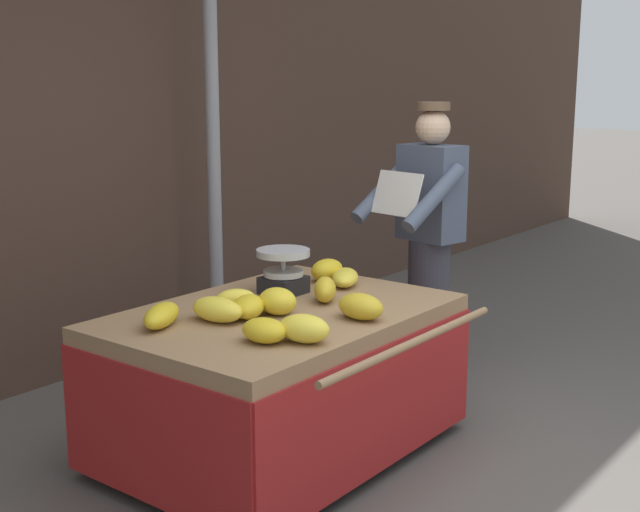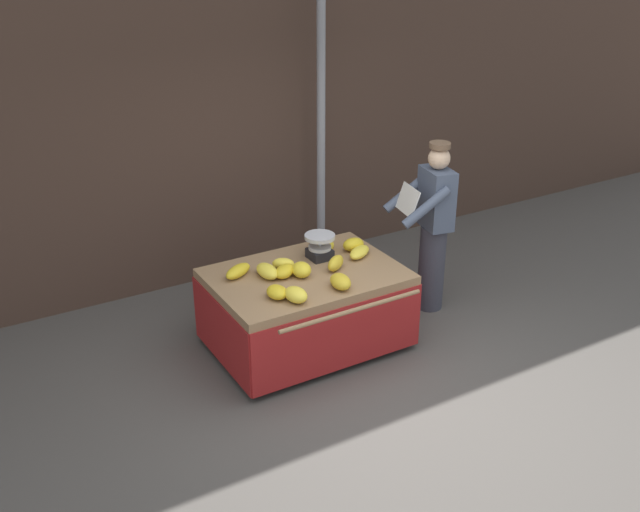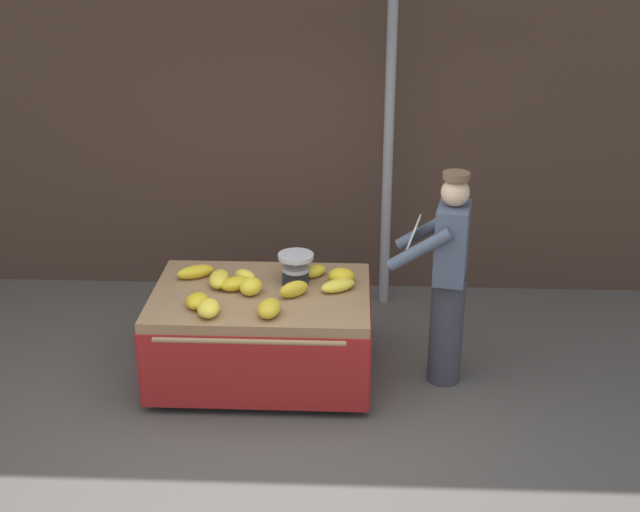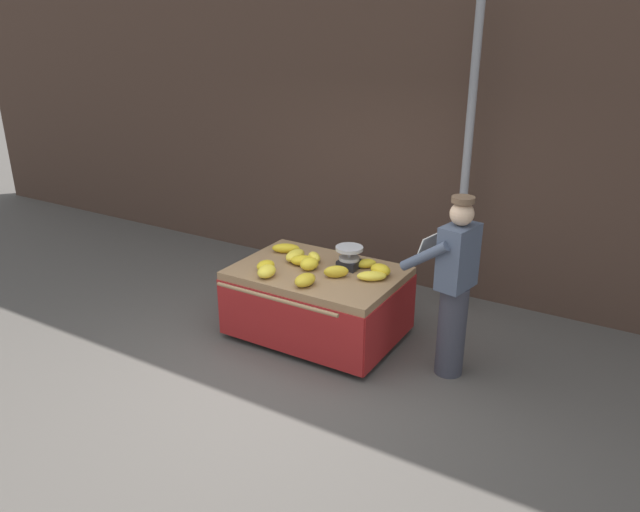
% 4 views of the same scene
% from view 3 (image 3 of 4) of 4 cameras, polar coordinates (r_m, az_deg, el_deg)
% --- Properties ---
extents(ground_plane, '(60.00, 60.00, 0.00)m').
position_cam_3_polar(ground_plane, '(5.87, -3.48, -13.38)').
color(ground_plane, '#514C47').
extents(back_wall, '(16.00, 0.24, 4.29)m').
position_cam_3_polar(back_wall, '(7.73, -1.68, 13.02)').
color(back_wall, '#473328').
rests_on(back_wall, ground).
extents(street_pole, '(0.09, 0.09, 3.37)m').
position_cam_3_polar(street_pole, '(7.37, 4.77, 8.79)').
color(street_pole, gray).
rests_on(street_pole, ground).
extents(banana_cart, '(1.69, 1.37, 0.75)m').
position_cam_3_polar(banana_cart, '(6.46, -4.05, -4.06)').
color(banana_cart, '#93704C').
rests_on(banana_cart, ground).
extents(weighing_scale, '(0.28, 0.28, 0.23)m').
position_cam_3_polar(weighing_scale, '(6.47, -1.67, -0.83)').
color(weighing_scale, black).
rests_on(weighing_scale, banana_cart).
extents(banana_bunch_0, '(0.26, 0.24, 0.12)m').
position_cam_3_polar(banana_bunch_0, '(6.25, -1.81, -2.30)').
color(banana_bunch_0, gold).
rests_on(banana_bunch_0, banana_cart).
extents(banana_bunch_1, '(0.23, 0.21, 0.11)m').
position_cam_3_polar(banana_bunch_1, '(6.51, -5.17, -1.41)').
color(banana_bunch_1, yellow).
rests_on(banana_bunch_1, banana_cart).
extents(banana_bunch_2, '(0.32, 0.25, 0.10)m').
position_cam_3_polar(banana_bunch_2, '(6.64, -8.58, -1.08)').
color(banana_bunch_2, gold).
rests_on(banana_bunch_2, banana_cart).
extents(banana_bunch_3, '(0.19, 0.25, 0.12)m').
position_cam_3_polar(banana_bunch_3, '(6.02, -7.69, -3.58)').
color(banana_bunch_3, yellow).
rests_on(banana_bunch_3, banana_cart).
extents(banana_bunch_4, '(0.16, 0.28, 0.11)m').
position_cam_3_polar(banana_bunch_4, '(6.48, -6.95, -1.58)').
color(banana_bunch_4, yellow).
rests_on(banana_bunch_4, banana_cart).
extents(banana_bunch_5, '(0.24, 0.23, 0.09)m').
position_cam_3_polar(banana_bunch_5, '(6.59, -0.40, -1.06)').
color(banana_bunch_5, yellow).
rests_on(banana_bunch_5, banana_cart).
extents(banana_bunch_6, '(0.32, 0.27, 0.09)m').
position_cam_3_polar(banana_bunch_6, '(6.35, 1.24, -2.04)').
color(banana_bunch_6, yellow).
rests_on(banana_bunch_6, banana_cart).
extents(banana_bunch_7, '(0.21, 0.24, 0.13)m').
position_cam_3_polar(banana_bunch_7, '(6.31, -4.78, -2.10)').
color(banana_bunch_7, yellow).
rests_on(banana_bunch_7, banana_cart).
extents(banana_bunch_8, '(0.28, 0.25, 0.11)m').
position_cam_3_polar(banana_bunch_8, '(6.39, -5.85, -1.91)').
color(banana_bunch_8, gold).
rests_on(banana_bunch_8, banana_cart).
extents(banana_bunch_9, '(0.17, 0.21, 0.10)m').
position_cam_3_polar(banana_bunch_9, '(6.15, -8.46, -3.08)').
color(banana_bunch_9, gold).
rests_on(banana_bunch_9, banana_cart).
extents(banana_bunch_10, '(0.19, 0.26, 0.12)m').
position_cam_3_polar(banana_bunch_10, '(5.97, -3.52, -3.62)').
color(banana_bunch_10, gold).
rests_on(banana_bunch_10, banana_cart).
extents(banana_bunch_11, '(0.22, 0.16, 0.13)m').
position_cam_3_polar(banana_bunch_11, '(6.47, 1.50, -1.38)').
color(banana_bunch_11, gold).
rests_on(banana_bunch_11, banana_cart).
extents(vendor_person, '(0.64, 0.59, 1.71)m').
position_cam_3_polar(vendor_person, '(6.33, 8.77, -1.57)').
color(vendor_person, '#383842').
rests_on(vendor_person, ground).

